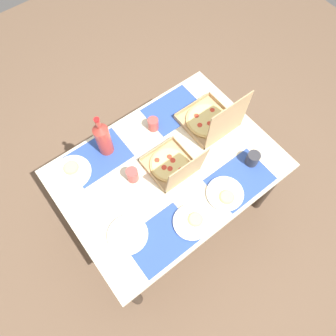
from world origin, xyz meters
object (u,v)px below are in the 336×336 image
cup_clear_right (132,175)px  cup_dark (153,124)px  pizza_box_corner_right (173,166)px  plate_near_left (225,194)px  plate_far_left (192,222)px  soda_bottle (103,138)px  cup_clear_left (253,159)px  plate_far_right (72,172)px  pizza_box_center (211,120)px  plate_middle (128,235)px

cup_clear_right → cup_dark: 0.37m
pizza_box_corner_right → plate_near_left: size_ratio=1.41×
plate_far_left → soda_bottle: (0.12, -0.68, 0.12)m
plate_near_left → cup_clear_left: bearing=-167.3°
plate_far_right → plate_far_left: bearing=118.9°
plate_far_right → plate_near_left: (-0.63, 0.66, 0.00)m
plate_far_left → cup_clear_right: 0.43m
pizza_box_center → cup_clear_right: size_ratio=3.61×
plate_near_left → soda_bottle: soda_bottle is taller
plate_far_right → plate_near_left: 0.91m
plate_far_right → cup_dark: 0.58m
plate_far_right → cup_clear_right: cup_clear_right is taller
cup_clear_left → cup_dark: 0.65m
pizza_box_corner_right → plate_far_left: 0.35m
cup_clear_left → cup_clear_right: bearing=-29.0°
pizza_box_corner_right → cup_clear_left: pizza_box_corner_right is taller
pizza_box_center → cup_clear_left: 0.36m
plate_far_right → soda_bottle: soda_bottle is taller
plate_middle → plate_far_right: bearing=-84.5°
cup_dark → cup_clear_right: bearing=34.8°
soda_bottle → cup_clear_left: 0.89m
plate_far_left → plate_near_left: bearing=-177.5°
plate_middle → plate_far_left: size_ratio=1.07×
pizza_box_corner_right → cup_clear_left: 0.48m
cup_clear_right → plate_near_left: bearing=131.4°
pizza_box_center → pizza_box_corner_right: bearing=14.8°
plate_near_left → cup_dark: bearing=-85.0°
pizza_box_center → cup_clear_right: pizza_box_center is taller
cup_clear_right → plate_middle: bearing=50.3°
cup_clear_left → cup_dark: cup_clear_left is taller
plate_far_left → soda_bottle: 0.70m
cup_clear_left → plate_middle: bearing=-5.8°
plate_far_right → plate_near_left: same height
pizza_box_center → cup_dark: pizza_box_center is taller
pizza_box_center → plate_far_right: bearing=-15.7°
pizza_box_corner_right → cup_dark: 0.32m
soda_bottle → cup_clear_right: bearing=93.6°
plate_near_left → plate_far_left: same height
plate_middle → cup_clear_left: size_ratio=2.47×
plate_far_right → cup_clear_right: (-0.27, 0.25, 0.04)m
pizza_box_corner_right → plate_middle: 0.47m
plate_far_left → soda_bottle: soda_bottle is taller
plate_far_left → cup_clear_right: cup_clear_right is taller
plate_far_left → cup_clear_right: (0.10, -0.42, 0.04)m
plate_far_left → pizza_box_center: bearing=-139.9°
cup_clear_left → pizza_box_center: bearing=-87.1°
cup_dark → plate_far_left: bearing=72.2°
cup_clear_right → soda_bottle: bearing=-86.4°
plate_near_left → cup_clear_right: size_ratio=2.27×
plate_near_left → cup_clear_left: 0.28m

